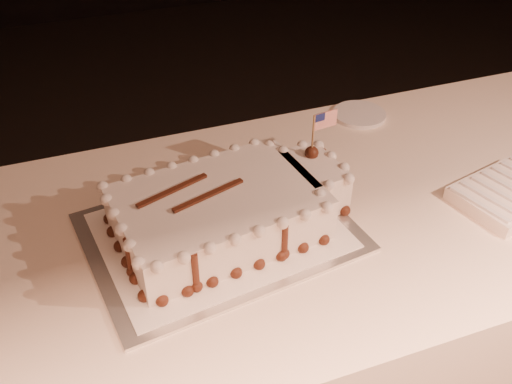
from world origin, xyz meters
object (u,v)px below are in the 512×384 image
object	(u,v)px
cake_board	(219,232)
side_plate	(359,114)
banquet_table	(297,323)
sheet_cake	(231,208)
napkin_stack	(508,194)

from	to	relation	value
cake_board	side_plate	xyz separation A→B (m)	(0.50, 0.33, 0.00)
cake_board	side_plate	bearing A→B (deg)	25.55
side_plate	banquet_table	bearing A→B (deg)	-133.46
sheet_cake	side_plate	size ratio (longest dim) A/B	3.53
napkin_stack	side_plate	bearing A→B (deg)	106.66
cake_board	sheet_cake	xyz separation A→B (m)	(0.03, 0.00, 0.05)
cake_board	napkin_stack	xyz separation A→B (m)	(0.63, -0.11, 0.01)
cake_board	sheet_cake	size ratio (longest dim) A/B	1.04
cake_board	sheet_cake	distance (m)	0.06
banquet_table	napkin_stack	bearing A→B (deg)	-15.49
sheet_cake	napkin_stack	size ratio (longest dim) A/B	1.95
banquet_table	sheet_cake	distance (m)	0.46
napkin_stack	cake_board	bearing A→B (deg)	169.93
banquet_table	side_plate	world-z (taller)	side_plate
banquet_table	sheet_cake	xyz separation A→B (m)	(-0.17, -0.00, 0.43)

